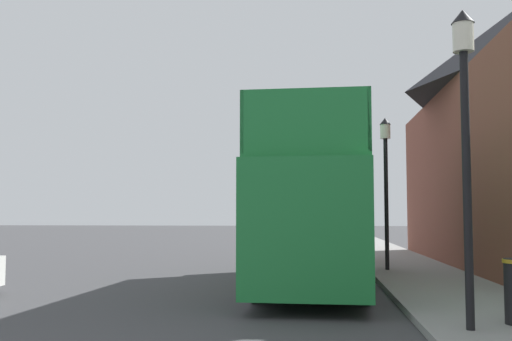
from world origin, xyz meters
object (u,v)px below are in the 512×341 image
lamp_post_nearest (465,108)px  parked_car_ahead_of_bus (328,246)px  lamp_post_third (363,179)px  lamp_post_second (386,165)px  tour_bus (316,213)px

lamp_post_nearest → parked_car_ahead_of_bus: bearing=97.5°
lamp_post_nearest → lamp_post_third: bearing=90.0°
lamp_post_third → lamp_post_second: bearing=-90.4°
lamp_post_nearest → lamp_post_third: lamp_post_third is taller
lamp_post_second → parked_car_ahead_of_bus: bearing=113.6°
tour_bus → parked_car_ahead_of_bus: tour_bus is taller
lamp_post_second → lamp_post_third: bearing=89.6°
lamp_post_nearest → lamp_post_third: 19.64m
tour_bus → lamp_post_nearest: bearing=-67.7°
parked_car_ahead_of_bus → lamp_post_second: size_ratio=0.88×
tour_bus → parked_car_ahead_of_bus: (0.48, 7.48, -1.22)m
tour_bus → lamp_post_third: lamp_post_third is taller
tour_bus → lamp_post_third: size_ratio=1.98×
parked_car_ahead_of_bus → lamp_post_nearest: 14.22m
lamp_post_nearest → lamp_post_second: bearing=90.4°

